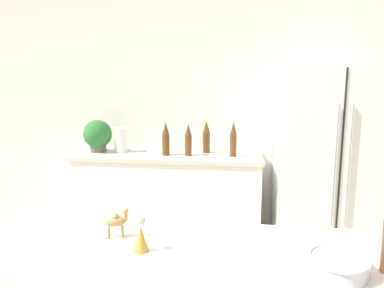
% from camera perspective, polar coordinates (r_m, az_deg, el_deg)
% --- Properties ---
extents(wall_back, '(8.00, 0.06, 2.55)m').
position_cam_1_polar(wall_back, '(3.48, 1.73, 4.97)').
color(wall_back, silver).
rests_on(wall_back, ground_plane).
extents(back_counter, '(1.75, 0.63, 0.93)m').
position_cam_1_polar(back_counter, '(3.37, -3.86, -9.31)').
color(back_counter, white).
rests_on(back_counter, ground_plane).
extents(refrigerator, '(0.87, 0.75, 1.72)m').
position_cam_1_polar(refrigerator, '(3.21, 21.70, -3.53)').
color(refrigerator, white).
rests_on(refrigerator, ground_plane).
extents(potted_plant, '(0.27, 0.27, 0.31)m').
position_cam_1_polar(potted_plant, '(3.43, -15.45, 1.46)').
color(potted_plant, '#595451').
rests_on(potted_plant, back_counter).
extents(paper_towel_roll, '(0.12, 0.12, 0.24)m').
position_cam_1_polar(paper_towel_roll, '(3.36, -11.78, 0.65)').
color(paper_towel_roll, white).
rests_on(paper_towel_roll, back_counter).
extents(back_bottle_0, '(0.06, 0.06, 0.30)m').
position_cam_1_polar(back_bottle_0, '(3.12, -0.63, 0.65)').
color(back_bottle_0, brown).
rests_on(back_bottle_0, back_counter).
extents(back_bottle_1, '(0.07, 0.07, 0.32)m').
position_cam_1_polar(back_bottle_1, '(3.14, -4.39, 0.84)').
color(back_bottle_1, brown).
rests_on(back_bottle_1, back_counter).
extents(back_bottle_2, '(0.06, 0.06, 0.33)m').
position_cam_1_polar(back_bottle_2, '(3.10, 6.89, 0.78)').
color(back_bottle_2, brown).
rests_on(back_bottle_2, back_counter).
extents(back_bottle_3, '(0.07, 0.07, 0.31)m').
position_cam_1_polar(back_bottle_3, '(3.26, 2.40, 1.14)').
color(back_bottle_3, brown).
rests_on(back_bottle_3, back_counter).
extents(fruit_bowl, '(0.20, 0.20, 0.06)m').
position_cam_1_polar(fruit_bowl, '(1.25, 23.22, -17.83)').
color(fruit_bowl, '#B7BABF').
rests_on(fruit_bowl, bar_counter).
extents(camel_figurine, '(0.10, 0.06, 0.12)m').
position_cam_1_polar(camel_figurine, '(1.42, -12.50, -12.35)').
color(camel_figurine, '#A87F4C').
rests_on(camel_figurine, bar_counter).
extents(wise_man_figurine_blue, '(0.06, 0.06, 0.14)m').
position_cam_1_polar(wise_man_figurine_blue, '(1.30, -8.55, -14.93)').
color(wise_man_figurine_blue, '#B28933').
rests_on(wise_man_figurine_blue, bar_counter).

